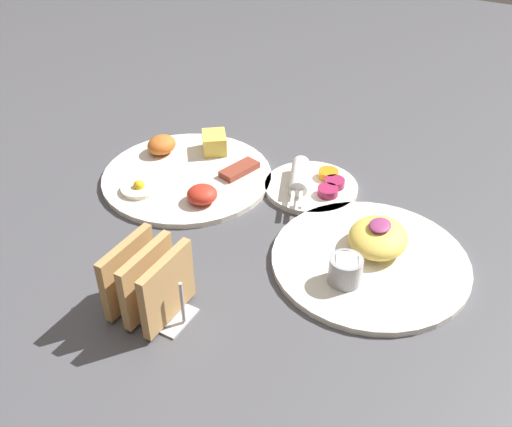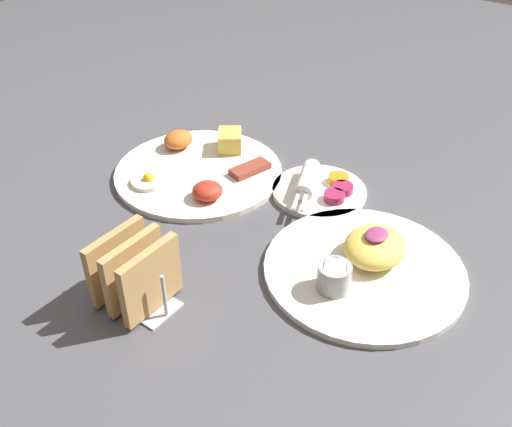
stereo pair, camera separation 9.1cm
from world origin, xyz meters
The scene contains 5 objects.
ground_plane centered at (0.00, 0.00, 0.00)m, with size 3.00×3.00×0.00m, color #47474C.
plate_breakfast centered at (0.06, 0.22, 0.01)m, with size 0.31×0.31×0.05m.
plate_condiments centered at (0.14, 0.00, 0.01)m, with size 0.18×0.17×0.04m.
plate_foreground centered at (0.00, -0.16, 0.01)m, with size 0.29×0.29×0.06m.
toast_rack centered at (-0.24, 0.06, 0.05)m, with size 0.10×0.12×0.10m.
Camera 2 is at (-0.60, -0.41, 0.56)m, focal length 40.00 mm.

